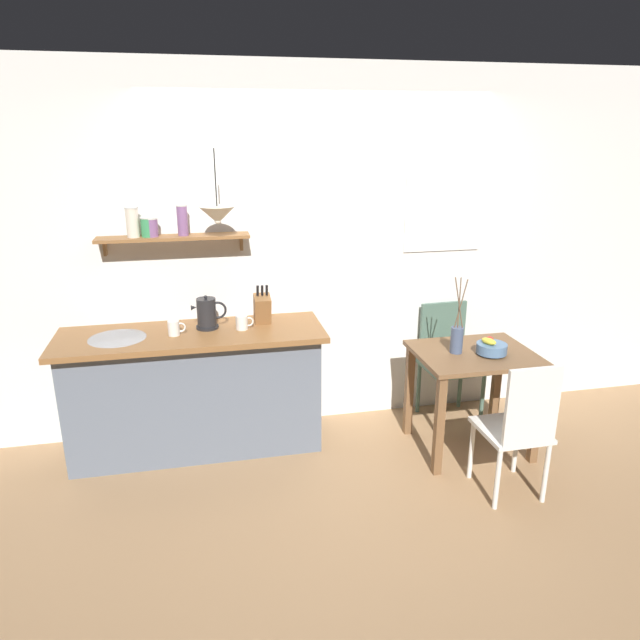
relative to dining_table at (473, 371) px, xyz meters
name	(u,v)px	position (x,y,z in m)	size (l,w,h in m)	color
ground_plane	(341,454)	(-0.94, 0.09, -0.61)	(14.00, 14.00, 0.00)	#A87F56
back_wall	(348,252)	(-0.74, 0.74, 0.74)	(6.80, 0.11, 2.70)	white
kitchen_counter	(196,390)	(-1.94, 0.41, -0.15)	(1.83, 0.63, 0.91)	slate
wall_shelf	(163,231)	(-2.09, 0.58, 0.98)	(1.03, 0.20, 0.34)	brown
dining_table	(473,371)	(0.00, 0.00, 0.00)	(0.82, 0.67, 0.75)	brown
dining_chair_near	(519,425)	(0.01, -0.63, -0.10)	(0.39, 0.41, 0.94)	white
dining_chair_far	(447,355)	(0.04, 0.51, -0.08)	(0.46, 0.44, 0.93)	#4C6B5B
fruit_bowl	(491,347)	(0.09, -0.07, 0.20)	(0.21, 0.21, 0.13)	#51759E
twig_vase	(457,338)	(-0.13, 0.02, 0.25)	(0.10, 0.09, 0.54)	#475675
electric_kettle	(207,314)	(-1.82, 0.46, 0.41)	(0.25, 0.16, 0.24)	black
knife_block	(262,308)	(-1.43, 0.49, 0.41)	(0.12, 0.17, 0.29)	brown
coffee_mug_by_sink	(174,328)	(-2.05, 0.35, 0.35)	(0.12, 0.08, 0.10)	white
coffee_mug_spare	(242,322)	(-1.59, 0.38, 0.35)	(0.13, 0.08, 0.10)	white
pendant_lamp	(217,215)	(-1.72, 0.37, 1.10)	(0.24, 0.24, 0.48)	black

